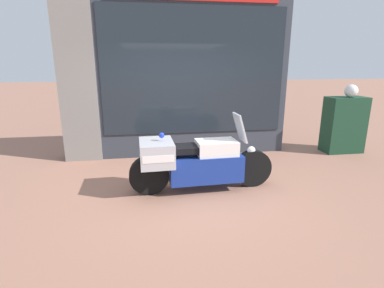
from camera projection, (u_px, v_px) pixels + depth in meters
The scene contains 6 objects.
ground_plane at pixel (192, 186), 5.23m from camera, with size 60.00×60.00×0.00m, color #9E6B56.
shop_building at pixel (162, 73), 6.59m from camera, with size 5.02×0.55×3.69m.
window_display at pixel (191, 134), 7.09m from camera, with size 3.79×0.30×1.79m.
paramedic_motorcycle at pixel (193, 161), 4.95m from camera, with size 2.43×0.73×1.29m.
utility_cabinet at pixel (344, 125), 7.10m from camera, with size 0.90×0.48×1.32m, color #193D28.
white_helmet at pixel (351, 91), 6.82m from camera, with size 0.29×0.29×0.29m, color white.
Camera 1 is at (-0.76, -4.79, 2.11)m, focal length 28.00 mm.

